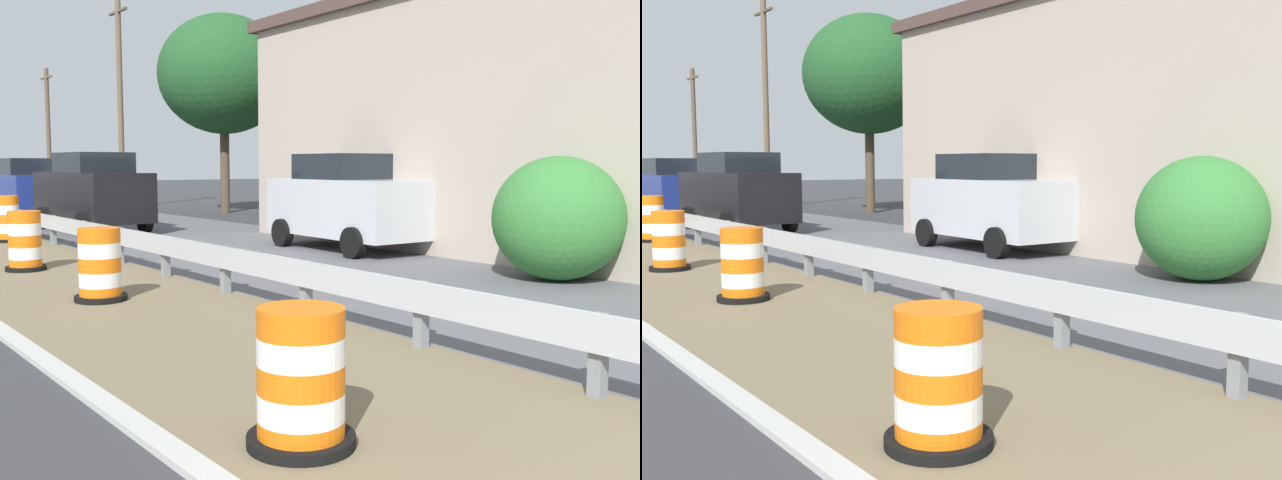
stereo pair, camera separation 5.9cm
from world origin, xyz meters
The scene contains 14 objects.
traffic_barrel_nearest centered at (-0.53, 3.35, 0.43)m, with size 0.75×0.75×0.95m.
traffic_barrel_close centered at (0.32, 9.33, 0.46)m, with size 0.72×0.72×1.02m.
traffic_barrel_mid centered at (0.31, 12.98, 0.48)m, with size 0.70×0.70×1.07m.
traffic_barrel_farther centered at (1.34, 18.25, 0.51)m, with size 0.66×0.66×1.13m.
car_trailing_near_lane centered at (7.16, 31.99, 1.06)m, with size 2.07×4.42×2.12m.
car_lead_far_lane centered at (3.98, 26.03, 1.05)m, with size 2.06×4.17×2.10m.
car_trailing_far_lane centered at (4.07, 19.94, 1.11)m, with size 2.08×4.76×2.22m.
car_distant_a centered at (7.08, 12.05, 1.06)m, with size 2.27×4.14×2.13m.
roadside_shop_near centered at (11.62, 9.52, 2.89)m, with size 8.36×14.87×5.75m.
utility_pole_near centered at (9.39, 11.46, 4.24)m, with size 0.24×1.80×8.16m.
utility_pole_mid centered at (9.08, 30.05, 4.59)m, with size 0.24×1.80×8.86m.
utility_pole_far centered at (9.46, 41.45, 3.74)m, with size 0.24×1.80×7.18m.
bush_roadside centered at (6.95, 6.58, 1.02)m, with size 2.11×2.11×2.03m, color #337533.
tree_roadside centered at (10.96, 24.41, 5.31)m, with size 5.04×5.04×7.59m.
Camera 1 is at (-3.32, -0.53, 1.90)m, focal length 40.99 mm.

